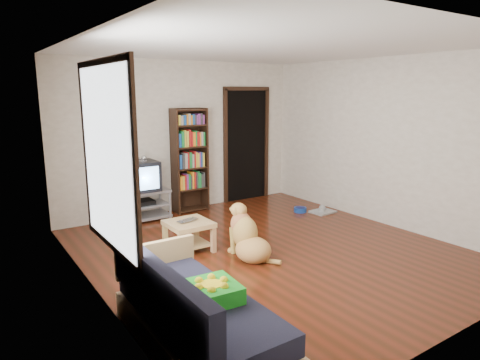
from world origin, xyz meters
TOP-DOWN VIEW (x-y plane):
  - ground at (0.00, 0.00)m, footprint 5.00×5.00m
  - ceiling at (0.00, 0.00)m, footprint 5.00×5.00m
  - wall_back at (0.00, 2.50)m, footprint 4.50×0.00m
  - wall_front at (0.00, -2.50)m, footprint 4.50×0.00m
  - wall_left at (-2.25, 0.00)m, footprint 0.00×5.00m
  - wall_right at (2.25, 0.00)m, footprint 0.00×5.00m
  - green_cushion at (-1.75, -1.47)m, footprint 0.44×0.44m
  - laptop at (-0.89, 0.56)m, footprint 0.34×0.26m
  - dog_bowl at (1.59, 1.16)m, footprint 0.22×0.22m
  - grey_rag at (1.89, 0.91)m, footprint 0.42×0.35m
  - window at (-2.23, -0.50)m, footprint 0.03×1.46m
  - doorway at (1.35, 2.48)m, footprint 1.03×0.05m
  - tv_stand at (-0.90, 2.25)m, footprint 0.90×0.45m
  - crt_tv at (-0.90, 2.27)m, footprint 0.55×0.52m
  - bookshelf at (0.05, 2.34)m, footprint 0.60×0.30m
  - sofa at (-1.87, -1.38)m, footprint 0.80×1.80m
  - coffee_table at (-0.89, 0.59)m, footprint 0.55×0.55m
  - dog at (-0.38, -0.04)m, footprint 0.46×0.85m

SIDE VIEW (x-z plane):
  - ground at x=0.00m, z-range 0.00..0.00m
  - grey_rag at x=1.89m, z-range 0.00..0.03m
  - dog_bowl at x=1.59m, z-range 0.00..0.08m
  - dog at x=-0.38m, z-range -0.09..0.61m
  - sofa at x=-1.87m, z-range -0.14..0.66m
  - tv_stand at x=-0.90m, z-range 0.02..0.52m
  - coffee_table at x=-0.89m, z-range 0.08..0.48m
  - laptop at x=-0.89m, z-range 0.40..0.42m
  - green_cushion at x=-1.75m, z-range 0.42..0.56m
  - crt_tv at x=-0.90m, z-range 0.45..1.03m
  - bookshelf at x=0.05m, z-range 0.10..1.90m
  - doorway at x=1.35m, z-range 0.03..2.21m
  - wall_back at x=0.00m, z-range -0.95..3.55m
  - wall_front at x=0.00m, z-range -0.95..3.55m
  - wall_left at x=-2.25m, z-range -1.20..3.80m
  - wall_right at x=2.25m, z-range -1.20..3.80m
  - window at x=-2.23m, z-range 0.65..2.35m
  - ceiling at x=0.00m, z-range 2.60..2.60m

